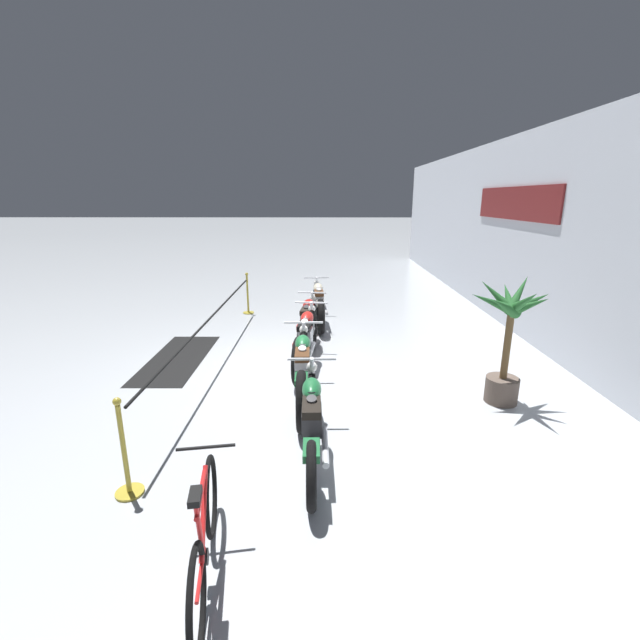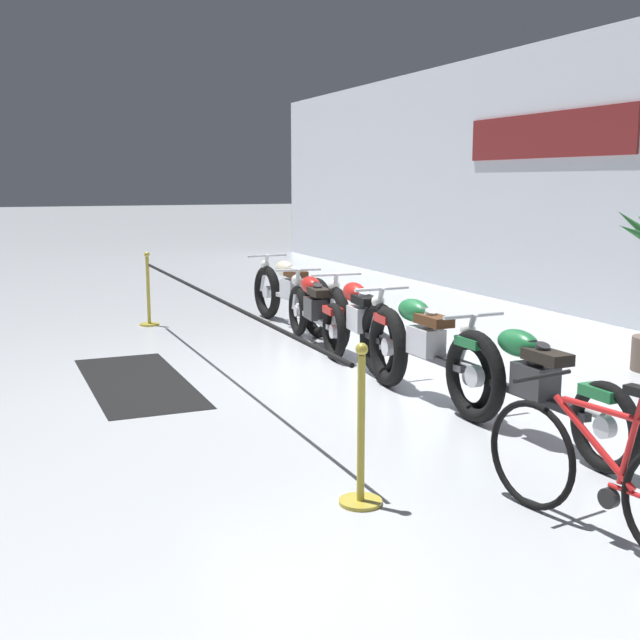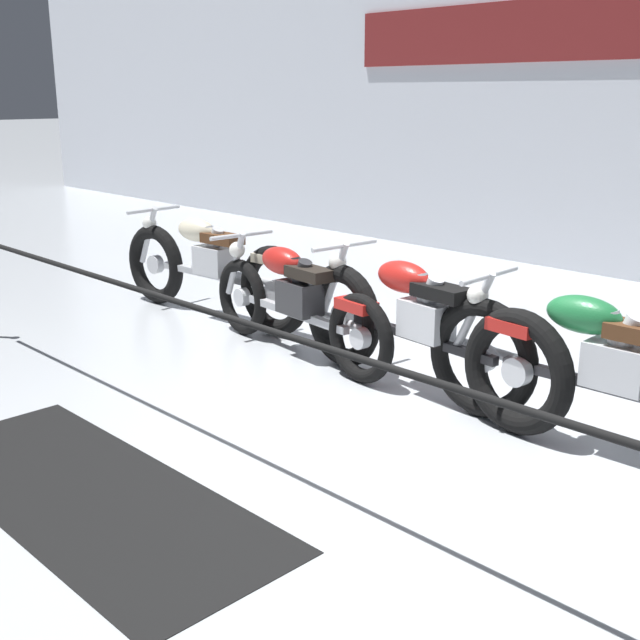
# 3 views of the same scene
# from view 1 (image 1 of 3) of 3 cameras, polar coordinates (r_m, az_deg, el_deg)

# --- Properties ---
(ground_plane) EXTENTS (120.00, 120.00, 0.00)m
(ground_plane) POSITION_cam_1_polar(r_m,az_deg,el_deg) (7.61, -5.65, -6.16)
(ground_plane) COLOR #B2B7BC
(back_wall) EXTENTS (28.00, 0.29, 4.20)m
(back_wall) POSITION_cam_1_polar(r_m,az_deg,el_deg) (8.27, 32.33, 8.29)
(back_wall) COLOR silver
(back_wall) RESTS_ON ground
(motorcycle_cream_0) EXTENTS (2.47, 0.62, 0.97)m
(motorcycle_cream_0) POSITION_cam_1_polar(r_m,az_deg,el_deg) (10.00, -0.19, 2.20)
(motorcycle_cream_0) COLOR black
(motorcycle_cream_0) RESTS_ON ground
(motorcycle_red_1) EXTENTS (2.23, 0.62, 0.91)m
(motorcycle_red_1) POSITION_cam_1_polar(r_m,az_deg,el_deg) (8.66, -1.66, -0.15)
(motorcycle_red_1) COLOR black
(motorcycle_red_1) RESTS_ON ground
(motorcycle_red_2) EXTENTS (2.46, 0.62, 0.98)m
(motorcycle_red_2) POSITION_cam_1_polar(r_m,az_deg,el_deg) (7.46, -1.88, -2.62)
(motorcycle_red_2) COLOR black
(motorcycle_red_2) RESTS_ON ground
(motorcycle_green_3) EXTENTS (2.48, 0.62, 0.98)m
(motorcycle_green_3) POSITION_cam_1_polar(r_m,az_deg,el_deg) (6.19, -2.29, -6.56)
(motorcycle_green_3) COLOR black
(motorcycle_green_3) RESTS_ON ground
(motorcycle_green_4) EXTENTS (2.31, 0.62, 0.91)m
(motorcycle_green_4) POSITION_cam_1_polar(r_m,az_deg,el_deg) (4.93, -1.07, -13.14)
(motorcycle_green_4) COLOR black
(motorcycle_green_4) RESTS_ON ground
(bicycle) EXTENTS (1.70, 0.48, 0.95)m
(bicycle) POSITION_cam_1_polar(r_m,az_deg,el_deg) (3.74, -15.12, -26.21)
(bicycle) COLOR black
(bicycle) RESTS_ON ground
(potted_palm_left_of_row) EXTENTS (1.03, 1.12, 1.87)m
(potted_palm_left_of_row) POSITION_cam_1_polar(r_m,az_deg,el_deg) (6.52, 23.77, -2.13)
(potted_palm_left_of_row) COLOR brown
(potted_palm_left_of_row) RESTS_ON ground
(stanchion_far_left) EXTENTS (6.99, 0.28, 1.05)m
(stanchion_far_left) POSITION_cam_1_polar(r_m,az_deg,el_deg) (8.87, -12.15, 1.47)
(stanchion_far_left) COLOR gold
(stanchion_far_left) RESTS_ON ground
(stanchion_mid_left) EXTENTS (0.28, 0.28, 1.05)m
(stanchion_mid_left) POSITION_cam_1_polar(r_m,az_deg,el_deg) (4.82, -24.49, -16.88)
(stanchion_mid_left) COLOR gold
(stanchion_mid_left) RESTS_ON ground
(floor_banner) EXTENTS (2.58, 0.98, 0.01)m
(floor_banner) POSITION_cam_1_polar(r_m,az_deg,el_deg) (8.35, -18.43, -4.87)
(floor_banner) COLOR black
(floor_banner) RESTS_ON ground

